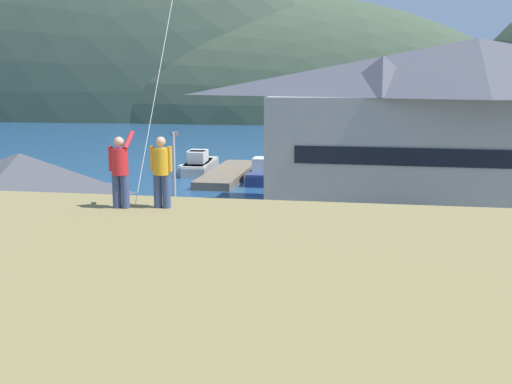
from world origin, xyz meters
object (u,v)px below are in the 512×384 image
moored_boat_outer_mooring (263,173)px  parked_car_back_row_left (434,299)px  parked_car_front_row_silver (479,254)px  moored_boat_inner_slip (198,166)px  storage_shed_near_lot (24,212)px  person_companion (161,170)px  parked_car_mid_row_far (257,249)px  person_kite_flyer (120,169)px  parked_car_corner_spot (143,276)px  parked_car_mid_row_near (304,296)px  wharf_dock (228,174)px  moored_boat_wharfside (199,165)px  harbor_lodge (473,124)px  parked_car_mid_row_center (165,238)px  parking_light_pole (175,178)px

moored_boat_outer_mooring → parked_car_back_row_left: 32.14m
parked_car_front_row_silver → moored_boat_inner_slip: bearing=127.3°
storage_shed_near_lot → person_companion: person_companion is taller
parked_car_front_row_silver → parked_car_mid_row_far: size_ratio=0.99×
moored_boat_outer_mooring → person_kite_flyer: person_kite_flyer is taller
moored_boat_inner_slip → parked_car_corner_spot: moored_boat_inner_slip is taller
storage_shed_near_lot → moored_boat_outer_mooring: bearing=75.9°
parked_car_back_row_left → parked_car_front_row_silver: 6.90m
parked_car_front_row_silver → parked_car_back_row_left: bearing=-113.2°
moored_boat_outer_mooring → parked_car_mid_row_near: moored_boat_outer_mooring is taller
wharf_dock → parked_car_back_row_left: (14.65, -31.66, 0.71)m
parked_car_mid_row_near → parked_car_mid_row_far: 6.42m
moored_boat_wharfside → parked_car_front_row_silver: 35.06m
harbor_lodge → moored_boat_inner_slip: size_ratio=4.02×
storage_shed_near_lot → moored_boat_inner_slip: 30.55m
moored_boat_wharfside → parked_car_mid_row_far: (10.68, -29.13, 0.34)m
parked_car_mid_row_near → parked_car_front_row_silver: 10.08m
parked_car_mid_row_center → person_companion: person_companion is taller
parked_car_front_row_silver → parking_light_pole: size_ratio=0.71×
moored_boat_outer_mooring → parked_car_corner_spot: size_ratio=1.60×
parked_car_back_row_left → parked_car_mid_row_far: size_ratio=0.99×
wharf_dock → person_kite_flyer: bearing=-81.3°
parked_car_mid_row_center → parking_light_pole: size_ratio=0.72×
parked_car_back_row_left → storage_shed_near_lot: bearing=170.0°
moored_boat_inner_slip → parked_car_mid_row_near: 36.58m
wharf_dock → parked_car_corner_spot: bearing=-84.1°
person_kite_flyer → parking_light_pole: bearing=103.5°
parked_car_back_row_left → moored_boat_outer_mooring: bearing=110.5°
wharf_dock → parked_car_mid_row_far: 27.27m
parked_car_mid_row_center → storage_shed_near_lot: bearing=-148.3°
person_kite_flyer → parked_car_corner_spot: bearing=108.0°
moored_boat_outer_mooring → moored_boat_inner_slip: size_ratio=0.97×
parked_car_mid_row_center → moored_boat_inner_slip: bearing=101.8°
parked_car_mid_row_far → person_companion: bearing=-90.2°
storage_shed_near_lot → parked_car_mid_row_center: bearing=31.7°
harbor_lodge → moored_boat_inner_slip: harbor_lodge is taller
harbor_lodge → storage_shed_near_lot: 27.89m
parked_car_mid_row_near → parking_light_pole: 13.31m
harbor_lodge → wharf_dock: size_ratio=2.02×
parked_car_back_row_left → parked_car_front_row_silver: (2.71, 6.34, 0.00)m
storage_shed_near_lot → moored_boat_wharfside: bearing=90.3°
storage_shed_near_lot → person_kite_flyer: person_kite_flyer is taller
parked_car_front_row_silver → parked_car_mid_row_far: (-10.23, -0.99, 0.00)m
storage_shed_near_lot → parking_light_pole: 8.43m
moored_boat_outer_mooring → moored_boat_inner_slip: (-6.81, 3.53, -0.00)m
wharf_dock → parking_light_pole: bearing=-85.3°
moored_boat_wharfside → parked_car_mid_row_center: size_ratio=1.75×
wharf_dock → moored_boat_inner_slip: size_ratio=1.99×
moored_boat_outer_mooring → parking_light_pole: parking_light_pole is taller
person_companion → storage_shed_near_lot: bearing=133.1°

